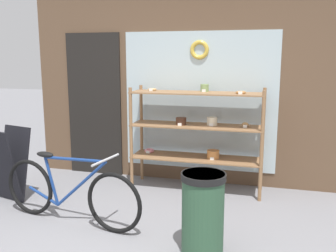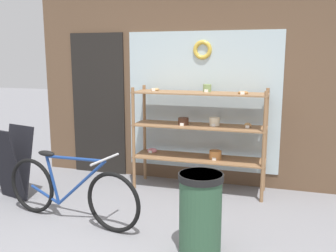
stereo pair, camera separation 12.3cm
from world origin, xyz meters
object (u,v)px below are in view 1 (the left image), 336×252
object	(u,v)px
bicycle	(69,192)
trash_bin	(203,211)
display_case	(197,128)
sandwich_board	(8,164)

from	to	relation	value
bicycle	trash_bin	xyz separation A→B (m)	(1.48, -0.25, 0.06)
display_case	bicycle	distance (m)	1.84
sandwich_board	trash_bin	size ratio (longest dim) A/B	1.19
bicycle	sandwich_board	distance (m)	1.13
display_case	trash_bin	distance (m)	1.73
display_case	bicycle	size ratio (longest dim) A/B	1.00
bicycle	trash_bin	bearing A→B (deg)	-0.38
bicycle	trash_bin	distance (m)	1.51
bicycle	sandwich_board	bearing A→B (deg)	168.75
display_case	trash_bin	world-z (taller)	display_case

